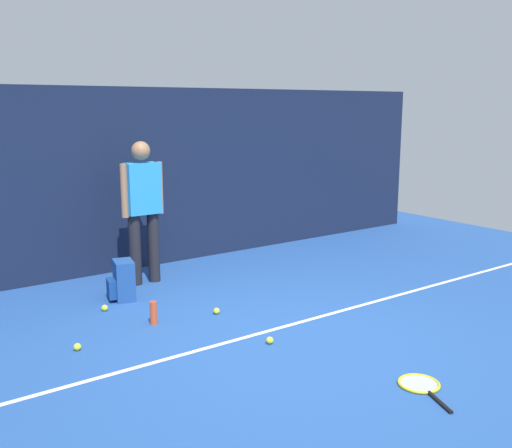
{
  "coord_description": "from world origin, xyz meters",
  "views": [
    {
      "loc": [
        -3.22,
        -4.06,
        2.11
      ],
      "look_at": [
        0.0,
        0.4,
        1.0
      ],
      "focal_mm": 41.44,
      "sensor_mm": 36.0,
      "label": 1
    }
  ],
  "objects_px": {
    "tennis_ball_far_left": "(270,340)",
    "tennis_ball_by_fence": "(105,308)",
    "tennis_racket": "(421,385)",
    "water_bottle": "(154,313)",
    "tennis_ball_near_player": "(217,311)",
    "tennis_ball_mid_court": "(77,347)",
    "tennis_player": "(143,204)",
    "backpack": "(123,281)"
  },
  "relations": [
    {
      "from": "tennis_racket",
      "to": "tennis_ball_by_fence",
      "type": "xyz_separation_m",
      "value": [
        -1.31,
        3.03,
        0.02
      ]
    },
    {
      "from": "tennis_ball_by_fence",
      "to": "tennis_ball_far_left",
      "type": "xyz_separation_m",
      "value": [
        0.88,
        -1.7,
        0.0
      ]
    },
    {
      "from": "tennis_racket",
      "to": "tennis_ball_near_player",
      "type": "relative_size",
      "value": 9.61
    },
    {
      "from": "tennis_player",
      "to": "tennis_ball_far_left",
      "type": "relative_size",
      "value": 25.76
    },
    {
      "from": "tennis_racket",
      "to": "water_bottle",
      "type": "distance_m",
      "value": 2.62
    },
    {
      "from": "tennis_player",
      "to": "backpack",
      "type": "distance_m",
      "value": 0.99
    },
    {
      "from": "tennis_player",
      "to": "tennis_ball_near_player",
      "type": "bearing_deg",
      "value": 94.74
    },
    {
      "from": "tennis_player",
      "to": "tennis_racket",
      "type": "distance_m",
      "value": 3.86
    },
    {
      "from": "tennis_player",
      "to": "tennis_ball_far_left",
      "type": "distance_m",
      "value": 2.55
    },
    {
      "from": "tennis_racket",
      "to": "tennis_ball_far_left",
      "type": "relative_size",
      "value": 9.61
    },
    {
      "from": "water_bottle",
      "to": "tennis_ball_by_fence",
      "type": "bearing_deg",
      "value": 110.93
    },
    {
      "from": "tennis_racket",
      "to": "tennis_ball_by_fence",
      "type": "height_order",
      "value": "tennis_ball_by_fence"
    },
    {
      "from": "tennis_player",
      "to": "tennis_ball_by_fence",
      "type": "distance_m",
      "value": 1.39
    },
    {
      "from": "tennis_player",
      "to": "tennis_ball_by_fence",
      "type": "height_order",
      "value": "tennis_player"
    },
    {
      "from": "tennis_ball_far_left",
      "to": "tennis_ball_by_fence",
      "type": "bearing_deg",
      "value": 117.32
    },
    {
      "from": "tennis_ball_far_left",
      "to": "backpack",
      "type": "bearing_deg",
      "value": 106.29
    },
    {
      "from": "tennis_racket",
      "to": "backpack",
      "type": "relative_size",
      "value": 1.44
    },
    {
      "from": "tennis_ball_mid_court",
      "to": "water_bottle",
      "type": "xyz_separation_m",
      "value": [
        0.83,
        0.18,
        0.08
      ]
    },
    {
      "from": "tennis_ball_near_player",
      "to": "water_bottle",
      "type": "relative_size",
      "value": 0.28
    },
    {
      "from": "backpack",
      "to": "water_bottle",
      "type": "bearing_deg",
      "value": 9.55
    },
    {
      "from": "tennis_ball_near_player",
      "to": "tennis_ball_far_left",
      "type": "xyz_separation_m",
      "value": [
        -0.02,
        -0.93,
        0.0
      ]
    },
    {
      "from": "tennis_ball_by_fence",
      "to": "tennis_ball_mid_court",
      "type": "xyz_separation_m",
      "value": [
        -0.58,
        -0.83,
        0.0
      ]
    },
    {
      "from": "tennis_player",
      "to": "water_bottle",
      "type": "xyz_separation_m",
      "value": [
        -0.54,
        -1.32,
        -0.85
      ]
    },
    {
      "from": "backpack",
      "to": "tennis_ball_near_player",
      "type": "xyz_separation_m",
      "value": [
        0.59,
        -1.0,
        -0.18
      ]
    },
    {
      "from": "tennis_ball_by_fence",
      "to": "tennis_ball_far_left",
      "type": "height_order",
      "value": "same"
    },
    {
      "from": "tennis_player",
      "to": "tennis_racket",
      "type": "relative_size",
      "value": 2.68
    },
    {
      "from": "tennis_ball_by_fence",
      "to": "tennis_player",
      "type": "bearing_deg",
      "value": 40.55
    },
    {
      "from": "tennis_player",
      "to": "tennis_racket",
      "type": "height_order",
      "value": "tennis_player"
    },
    {
      "from": "water_bottle",
      "to": "tennis_ball_near_player",
      "type": "bearing_deg",
      "value": -10.24
    },
    {
      "from": "tennis_ball_near_player",
      "to": "backpack",
      "type": "bearing_deg",
      "value": 120.34
    },
    {
      "from": "tennis_ball_mid_court",
      "to": "water_bottle",
      "type": "height_order",
      "value": "water_bottle"
    },
    {
      "from": "tennis_ball_mid_court",
      "to": "tennis_racket",
      "type": "bearing_deg",
      "value": -49.37
    },
    {
      "from": "water_bottle",
      "to": "tennis_player",
      "type": "bearing_deg",
      "value": 67.73
    },
    {
      "from": "tennis_ball_far_left",
      "to": "tennis_player",
      "type": "bearing_deg",
      "value": 92.16
    },
    {
      "from": "tennis_ball_near_player",
      "to": "tennis_ball_by_fence",
      "type": "relative_size",
      "value": 1.0
    },
    {
      "from": "tennis_player",
      "to": "tennis_ball_near_player",
      "type": "height_order",
      "value": "tennis_player"
    },
    {
      "from": "backpack",
      "to": "tennis_ball_near_player",
      "type": "height_order",
      "value": "backpack"
    },
    {
      "from": "tennis_player",
      "to": "tennis_ball_far_left",
      "type": "xyz_separation_m",
      "value": [
        0.09,
        -2.37,
        -0.93
      ]
    },
    {
      "from": "tennis_ball_near_player",
      "to": "water_bottle",
      "type": "height_order",
      "value": "water_bottle"
    },
    {
      "from": "tennis_ball_near_player",
      "to": "tennis_ball_far_left",
      "type": "relative_size",
      "value": 1.0
    },
    {
      "from": "tennis_racket",
      "to": "backpack",
      "type": "bearing_deg",
      "value": 38.93
    },
    {
      "from": "backpack",
      "to": "tennis_ball_by_fence",
      "type": "bearing_deg",
      "value": -38.82
    }
  ]
}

